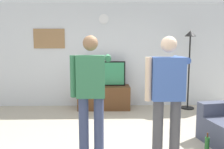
{
  "coord_description": "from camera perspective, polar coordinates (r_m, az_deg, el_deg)",
  "views": [
    {
      "loc": [
        -0.18,
        -3.22,
        1.6
      ],
      "look_at": [
        -0.07,
        1.2,
        1.05
      ],
      "focal_mm": 37.5,
      "sensor_mm": 36.0,
      "label": 1
    }
  ],
  "objects": [
    {
      "name": "back_wall",
      "position": [
        6.18,
        0.26,
        4.78
      ],
      "size": [
        6.4,
        0.1,
        2.7
      ],
      "primitive_type": "cube",
      "color": "silver",
      "rests_on": "ground_plane"
    },
    {
      "name": "tv_stand",
      "position": [
        5.97,
        -1.97,
        -5.57
      ],
      "size": [
        1.3,
        0.58,
        0.58
      ],
      "color": "brown",
      "rests_on": "ground_plane"
    },
    {
      "name": "television",
      "position": [
        5.91,
        -1.99,
        0.23
      ],
      "size": [
        1.08,
        0.07,
        0.62
      ],
      "color": "black",
      "rests_on": "tv_stand"
    },
    {
      "name": "wall_clock",
      "position": [
        6.15,
        -2.02,
        13.39
      ],
      "size": [
        0.24,
        0.03,
        0.24
      ],
      "primitive_type": "cylinder",
      "rotation": [
        1.57,
        0.0,
        0.0
      ],
      "color": "white"
    },
    {
      "name": "framed_picture",
      "position": [
        6.29,
        -15.06,
        8.45
      ],
      "size": [
        0.79,
        0.04,
        0.5
      ],
      "primitive_type": "cube",
      "color": "#997047"
    },
    {
      "name": "floor_lamp",
      "position": [
        6.13,
        18.4,
        4.9
      ],
      "size": [
        0.32,
        0.32,
        1.96
      ],
      "color": "black",
      "rests_on": "ground_plane"
    },
    {
      "name": "person_standing_nearer_lamp",
      "position": [
        3.29,
        -5.15,
        -3.79
      ],
      "size": [
        0.57,
        0.78,
        1.74
      ],
      "color": "#384266",
      "rests_on": "ground_plane"
    },
    {
      "name": "person_standing_nearer_couch",
      "position": [
        3.21,
        13.31,
        -4.26
      ],
      "size": [
        0.6,
        0.78,
        1.72
      ],
      "color": "#4C4C51",
      "rests_on": "ground_plane"
    },
    {
      "name": "beverage_bottle",
      "position": [
        3.91,
        22.15,
        -15.61
      ],
      "size": [
        0.07,
        0.07,
        0.31
      ],
      "color": "#1E5923",
      "rests_on": "ground_plane"
    }
  ]
}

